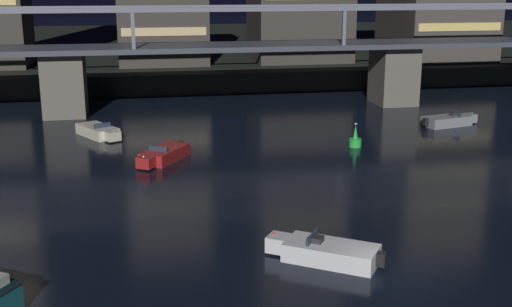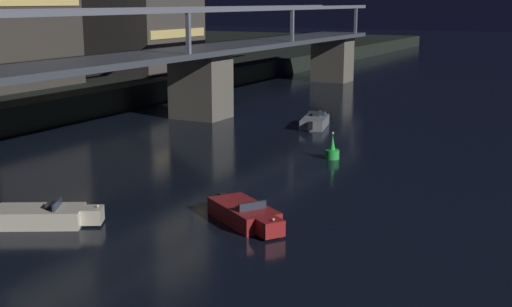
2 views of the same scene
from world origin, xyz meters
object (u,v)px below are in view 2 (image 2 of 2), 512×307
at_px(river_bridge, 75,88).
at_px(speedboat_mid_center, 44,216).
at_px(speedboat_near_center, 246,214).
at_px(channel_buoy, 332,152).
at_px(speedboat_near_right, 315,122).

height_order(river_bridge, speedboat_mid_center, river_bridge).
xyz_separation_m(river_bridge, speedboat_near_center, (-7.69, -16.98, -3.90)).
distance_m(speedboat_near_center, speedboat_mid_center, 9.11).
xyz_separation_m(speedboat_mid_center, channel_buoy, (18.25, -6.72, 0.06)).
height_order(speedboat_near_center, speedboat_mid_center, same).
xyz_separation_m(speedboat_near_right, channel_buoy, (-9.95, -5.38, 0.06)).
bearing_deg(speedboat_mid_center, speedboat_near_center, -60.51).
distance_m(speedboat_mid_center, channel_buoy, 19.45).
relative_size(speedboat_near_center, speedboat_near_right, 0.92).
relative_size(speedboat_near_right, channel_buoy, 2.96).
bearing_deg(speedboat_near_center, speedboat_near_right, 15.55).
xyz_separation_m(speedboat_near_center, speedboat_mid_center, (-4.49, 7.93, 0.00)).
distance_m(speedboat_near_center, channel_buoy, 13.82).
bearing_deg(river_bridge, channel_buoy, -68.94).
height_order(speedboat_near_right, speedboat_mid_center, same).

